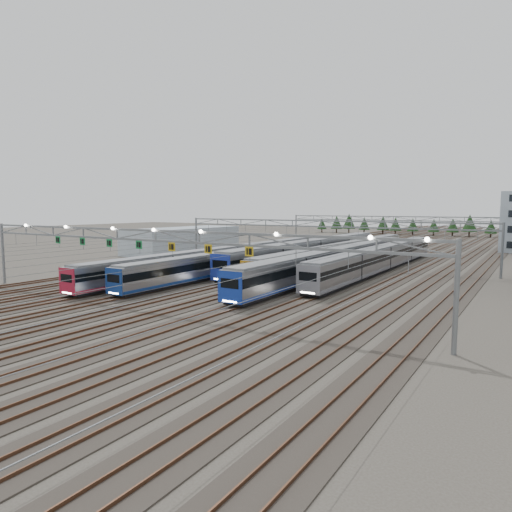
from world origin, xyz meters
The scene contains 13 objects.
ground centered at (0.00, 0.00, 0.00)m, with size 400.00×400.00×0.00m, color #47423A.
track_bed centered at (0.00, 100.00, 1.49)m, with size 54.00×260.00×5.42m.
train_a centered at (-11.25, 28.87, 1.98)m, with size 2.66×62.64×3.46m.
train_b centered at (-6.75, 32.77, 1.98)m, with size 2.67×65.17×3.47m.
train_c centered at (-2.25, 41.62, 2.33)m, with size 3.18×56.05×4.16m.
train_d centered at (2.25, 45.66, 2.00)m, with size 2.69×64.18×3.49m.
train_e centered at (6.75, 31.76, 2.16)m, with size 2.94×57.23×3.83m.
train_f centered at (11.25, 38.51, 2.15)m, with size 2.92×53.93×3.80m.
gantry_near centered at (-0.05, -0.12, 7.09)m, with size 56.36×0.61×8.08m.
gantry_mid centered at (0.00, 40.00, 6.39)m, with size 56.36×0.36×8.00m.
gantry_far centered at (0.00, 85.00, 6.39)m, with size 56.36×0.36×8.00m.
west_shed centered at (-36.91, 46.35, 2.75)m, with size 10.00×30.00×5.50m, color #9BACB9.
treeline centered at (-4.05, 139.71, 4.23)m, with size 87.50×5.60×7.02m.
Camera 1 is at (32.73, -33.09, 10.09)m, focal length 32.00 mm.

